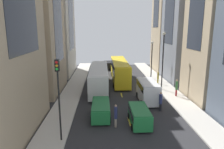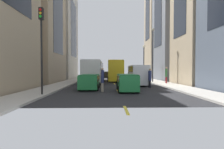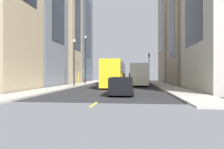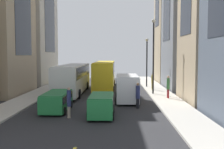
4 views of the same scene
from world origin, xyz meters
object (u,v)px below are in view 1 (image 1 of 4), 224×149
at_px(car_black_0, 108,65).
at_px(car_green_2, 139,115).
at_px(car_green_1, 101,109).
at_px(pedestrian_crossing_near, 161,101).
at_px(streetcar_yellow, 120,69).
at_px(delivery_van_white, 148,90).
at_px(pedestrian_crossing_mid, 177,87).
at_px(city_bus_white, 99,76).
at_px(traffic_light_near_corner, 58,86).
at_px(pedestrian_walking_far, 116,115).
at_px(pedestrian_waiting_curb, 158,77).

relative_size(car_black_0, car_green_2, 1.02).
height_order(car_black_0, car_green_1, car_black_0).
bearing_deg(pedestrian_crossing_near, car_green_1, 140.18).
distance_m(streetcar_yellow, delivery_van_white, 10.94).
relative_size(pedestrian_crossing_near, pedestrian_crossing_mid, 0.96).
height_order(city_bus_white, traffic_light_near_corner, traffic_light_near_corner).
bearing_deg(pedestrian_walking_far, pedestrian_crossing_near, -89.43).
height_order(pedestrian_crossing_near, traffic_light_near_corner, traffic_light_near_corner).
relative_size(streetcar_yellow, car_green_1, 2.82).
relative_size(pedestrian_waiting_curb, traffic_light_near_corner, 0.31).
height_order(car_green_2, pedestrian_waiting_curb, pedestrian_waiting_curb).
relative_size(car_green_1, car_green_2, 1.12).
distance_m(streetcar_yellow, car_green_2, 16.95).
bearing_deg(pedestrian_walking_far, pedestrian_waiting_curb, -62.68).
height_order(pedestrian_walking_far, pedestrian_crossing_mid, pedestrian_crossing_mid).
bearing_deg(pedestrian_crossing_near, pedestrian_crossing_mid, 2.10).
distance_m(pedestrian_walking_far, traffic_light_near_corner, 6.23).
height_order(city_bus_white, pedestrian_crossing_mid, city_bus_white).
xyz_separation_m(delivery_van_white, traffic_light_near_corner, (-9.01, -9.21, 3.17)).
bearing_deg(car_green_1, delivery_van_white, 37.71).
bearing_deg(car_black_0, pedestrian_walking_far, -90.15).
bearing_deg(car_black_0, streetcar_yellow, -81.76).
distance_m(delivery_van_white, traffic_light_near_corner, 13.27).
relative_size(streetcar_yellow, car_green_2, 3.17).
bearing_deg(delivery_van_white, streetcar_yellow, 104.10).
xyz_separation_m(delivery_van_white, pedestrian_crossing_near, (0.79, -3.12, -0.36)).
xyz_separation_m(city_bus_white, traffic_light_near_corner, (-2.84, -14.94, 2.67)).
bearing_deg(car_black_0, delivery_van_white, -78.94).
bearing_deg(pedestrian_crossing_near, streetcar_yellow, 52.47).
distance_m(pedestrian_walking_far, pedestrian_crossing_mid, 12.02).
xyz_separation_m(city_bus_white, car_green_2, (4.05, -12.04, -1.06)).
xyz_separation_m(car_black_0, pedestrian_walking_far, (-0.08, -29.08, 0.27)).
relative_size(car_black_0, pedestrian_crossing_near, 1.92).
height_order(car_black_0, pedestrian_waiting_curb, pedestrian_waiting_curb).
xyz_separation_m(car_green_2, pedestrian_crossing_mid, (6.32, 7.84, 0.44)).
bearing_deg(pedestrian_crossing_mid, pedestrian_walking_far, 1.26).
xyz_separation_m(city_bus_white, car_black_0, (1.82, 16.51, -1.09)).
height_order(car_green_2, pedestrian_crossing_mid, pedestrian_crossing_mid).
bearing_deg(car_green_2, pedestrian_crossing_mid, 51.14).
distance_m(car_green_1, pedestrian_walking_far, 2.74).
xyz_separation_m(city_bus_white, delivery_van_white, (6.17, -5.73, -0.50)).
height_order(streetcar_yellow, delivery_van_white, streetcar_yellow).
height_order(car_green_2, traffic_light_near_corner, traffic_light_near_corner).
bearing_deg(car_green_2, pedestrian_crossing_near, 47.66).
xyz_separation_m(streetcar_yellow, pedestrian_walking_far, (-1.76, -17.43, -0.94)).
relative_size(delivery_van_white, car_green_2, 1.28).
bearing_deg(pedestrian_crossing_mid, delivery_van_white, -22.87).
relative_size(streetcar_yellow, pedestrian_crossing_near, 5.94).
height_order(car_green_2, pedestrian_crossing_near, pedestrian_crossing_near).
bearing_deg(car_black_0, traffic_light_near_corner, -98.43).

